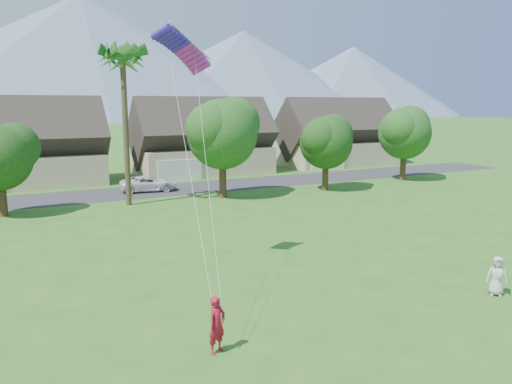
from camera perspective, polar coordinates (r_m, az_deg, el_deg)
ground at (r=17.45m, az=15.91°, el=-17.66°), size 500.00×500.00×0.00m
street at (r=47.08m, az=-13.44°, el=-0.01°), size 90.00×7.00×0.01m
kite_flyer at (r=16.74m, az=-4.48°, el=-14.88°), size 0.83×0.71×1.91m
watcher at (r=23.63m, az=25.83°, el=-8.63°), size 0.97×0.96×1.69m
parked_car at (r=47.22m, az=-12.21°, el=0.94°), size 5.43×3.04×1.43m
mountain_ridge at (r=272.76m, az=-23.28°, el=13.68°), size 540.00×240.00×70.00m
houses_row at (r=55.47m, az=-15.32°, el=4.97°), size 72.75×8.19×8.86m
tree_row at (r=40.34m, az=-13.22°, el=5.35°), size 62.27×6.67×8.45m
fan_palm at (r=40.76m, az=-15.04°, el=15.06°), size 3.00×3.00×13.80m
parafoil_kite at (r=23.97m, az=-8.45°, el=16.08°), size 3.14×1.43×0.50m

